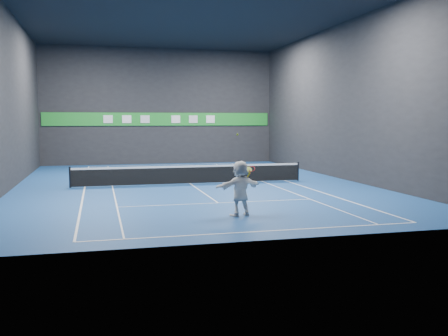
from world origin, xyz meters
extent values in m
plane|color=navy|center=(0.00, 0.00, 0.00)|extent=(26.00, 26.00, 0.00)
plane|color=black|center=(0.00, 0.00, 9.00)|extent=(26.00, 26.00, 0.00)
cube|color=black|center=(0.00, 13.00, 4.50)|extent=(18.00, 0.10, 9.00)
cube|color=black|center=(0.00, -13.00, 4.50)|extent=(18.00, 0.10, 9.00)
cube|color=black|center=(-9.00, 0.00, 4.50)|extent=(0.10, 26.00, 9.00)
cube|color=black|center=(9.00, 0.00, 4.50)|extent=(0.10, 26.00, 9.00)
cube|color=white|center=(0.00, -11.89, 0.00)|extent=(10.98, 0.08, 0.01)
cube|color=white|center=(0.00, 11.89, 0.00)|extent=(10.98, 0.08, 0.01)
cube|color=white|center=(-5.49, 0.00, 0.00)|extent=(0.08, 23.78, 0.01)
cube|color=white|center=(5.49, 0.00, 0.00)|extent=(0.08, 23.78, 0.01)
cube|color=white|center=(-4.11, 0.00, 0.00)|extent=(0.06, 23.78, 0.01)
cube|color=white|center=(4.11, 0.00, 0.00)|extent=(0.06, 23.78, 0.01)
cube|color=white|center=(0.00, -6.40, 0.00)|extent=(8.23, 0.06, 0.01)
cube|color=white|center=(0.00, 6.40, 0.00)|extent=(8.23, 0.06, 0.01)
cube|color=white|center=(0.00, 0.00, 0.00)|extent=(0.06, 12.80, 0.01)
imported|color=white|center=(0.13, -9.26, 0.99)|extent=(1.93, 1.13, 1.99)
sphere|color=#B3DB24|center=(0.01, -9.28, 2.91)|extent=(0.07, 0.07, 0.07)
cylinder|color=black|center=(-6.20, 0.00, 0.54)|extent=(0.10, 0.10, 1.07)
cylinder|color=black|center=(6.20, 0.00, 0.54)|extent=(0.10, 0.10, 1.07)
cube|color=black|center=(0.00, 0.00, 0.47)|extent=(12.40, 0.03, 0.86)
cube|color=white|center=(0.00, 0.00, 0.95)|extent=(12.40, 0.04, 0.10)
cube|color=#1F922C|center=(0.00, 12.94, 3.50)|extent=(17.64, 0.06, 1.00)
cube|color=white|center=(-4.00, 12.88, 3.50)|extent=(0.70, 0.04, 0.60)
cube|color=white|center=(-2.60, 12.88, 3.50)|extent=(0.70, 0.04, 0.60)
cube|color=silver|center=(-1.20, 12.88, 3.50)|extent=(0.70, 0.04, 0.60)
cube|color=white|center=(1.20, 12.88, 3.50)|extent=(0.70, 0.04, 0.60)
cube|color=silver|center=(2.60, 12.88, 3.50)|extent=(0.70, 0.04, 0.60)
cube|color=white|center=(4.00, 12.88, 3.50)|extent=(0.70, 0.04, 0.60)
torus|color=#B51314|center=(0.54, -9.21, 1.67)|extent=(0.41, 0.37, 0.26)
cylinder|color=#CEEE54|center=(0.44, -9.21, 1.65)|extent=(0.38, 0.28, 0.27)
cylinder|color=#B11F12|center=(0.50, -9.21, 1.57)|extent=(0.09, 0.13, 0.17)
cylinder|color=yellow|center=(0.44, -9.23, 1.45)|extent=(0.13, 0.18, 0.23)
camera|label=1|loc=(-4.77, -26.26, 3.42)|focal=40.00mm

